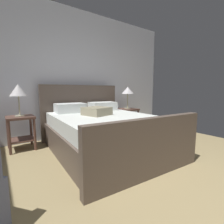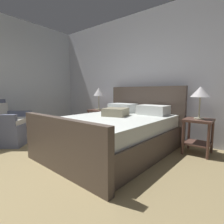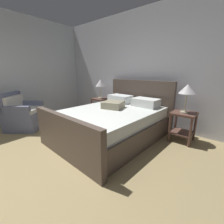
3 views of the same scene
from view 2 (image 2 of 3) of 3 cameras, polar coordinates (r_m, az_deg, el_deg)
name	(u,v)px [view 2 (image 2 of 3)]	position (r m, az deg, el deg)	size (l,w,h in m)	color
wall_back	(145,76)	(4.14, 11.01, 11.68)	(5.44, 0.12, 2.85)	silver
bed	(116,132)	(3.08, 1.23, -6.60)	(1.84, 2.31, 1.17)	brown
nightstand_right	(198,130)	(3.28, 26.69, -5.51)	(0.44, 0.44, 0.60)	brown
table_lamp_right	(200,93)	(3.21, 27.29, 5.72)	(0.31, 0.31, 0.55)	#B7B293
nightstand_left	(99,117)	(4.47, -4.34, -1.70)	(0.44, 0.44, 0.60)	brown
table_lamp_left	(99,92)	(4.43, -4.42, 6.49)	(0.28, 0.28, 0.56)	#B7B293
armchair	(7,127)	(4.12, -31.62, -4.20)	(1.02, 1.02, 0.90)	slate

